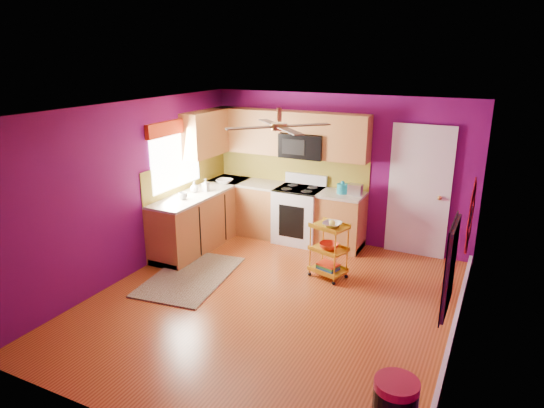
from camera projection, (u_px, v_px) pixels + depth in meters
The scene contains 17 objects.
ground at pixel (272, 303), 6.34m from camera, with size 5.00×5.00×0.00m, color maroon.
room_envelope at pixel (274, 183), 5.84m from camera, with size 4.54×5.04×2.52m.
lower_cabinets at pixel (248, 216), 8.33m from camera, with size 2.81×2.31×0.94m.
electric_range at pixel (299, 214), 8.28m from camera, with size 0.76×0.66×1.13m.
upper_cabinetry at pixel (263, 135), 8.18m from camera, with size 2.80×2.30×1.26m.
left_window at pixel (175, 145), 7.65m from camera, with size 0.08×1.35×1.08m.
panel_door at pixel (419, 193), 7.57m from camera, with size 0.95×0.11×2.15m.
right_wall_art at pixel (463, 236), 4.68m from camera, with size 0.04×2.74×1.04m.
ceiling_fan at pixel (279, 126), 5.82m from camera, with size 1.01×1.01×0.26m.
shag_rug at pixel (191, 276), 7.06m from camera, with size 1.03×1.68×0.02m, color black.
rolling_cart at pixel (329, 248), 6.93m from camera, with size 0.57×0.48×0.89m.
teal_kettle at pixel (342, 188), 7.84m from camera, with size 0.18×0.18×0.21m.
toaster at pixel (355, 190), 7.75m from camera, with size 0.22×0.15×0.18m, color beige.
soap_bottle_a at pixel (206, 185), 7.95m from camera, with size 0.09×0.10×0.21m, color #EA3F72.
soap_bottle_b at pixel (194, 187), 7.91m from camera, with size 0.14×0.14×0.18m, color white.
counter_dish at pixel (224, 181), 8.47m from camera, with size 0.28×0.28×0.07m, color white.
counter_cup at pixel (183, 196), 7.53m from camera, with size 0.14×0.14×0.11m, color white.
Camera 1 is at (2.50, -5.07, 3.14)m, focal length 32.00 mm.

